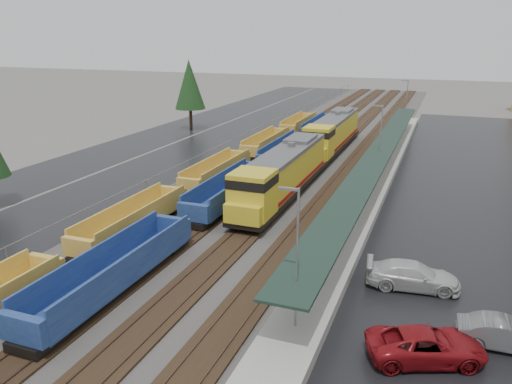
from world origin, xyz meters
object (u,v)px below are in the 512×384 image
locomotive_lead (282,174)px  well_string_blue (184,224)px  locomotive_trail (332,133)px  parked_car_east_c (413,276)px  parked_car_east_e (506,335)px  parked_car_east_b (426,346)px  well_string_yellow (133,221)px

locomotive_lead → well_string_blue: bearing=-109.4°
locomotive_lead → well_string_blue: (-4.00, -11.33, -1.34)m
locomotive_trail → parked_car_east_c: 36.46m
locomotive_trail → parked_car_east_e: 42.64m
parked_car_east_c → parked_car_east_b: bearing=-178.5°
locomotive_lead → parked_car_east_e: locomotive_lead is taller
well_string_yellow → parked_car_east_b: (21.78, -8.19, -0.33)m
well_string_yellow → parked_car_east_e: well_string_yellow is taller
locomotive_trail → well_string_blue: 32.61m
locomotive_lead → parked_car_east_c: size_ratio=3.79×
locomotive_lead → well_string_yellow: (-8.00, -12.06, -1.42)m
parked_car_east_b → parked_car_east_e: bearing=-78.7°
well_string_yellow → parked_car_east_c: size_ratio=18.64×
locomotive_trail → well_string_yellow: locomotive_trail is taller
locomotive_trail → well_string_blue: bearing=-97.1°
locomotive_trail → well_string_yellow: (-8.00, -33.06, -1.42)m
well_string_yellow → parked_car_east_b: bearing=-20.6°
well_string_blue → parked_car_east_b: well_string_blue is taller
well_string_blue → parked_car_east_b: size_ratio=18.09×
parked_car_east_b → well_string_blue: bearing=41.5°
locomotive_trail → well_string_blue: size_ratio=0.21×
locomotive_trail → parked_car_east_b: 43.52m
locomotive_trail → parked_car_east_c: bearing=-69.6°
locomotive_trail → well_string_yellow: bearing=-103.6°
parked_car_east_c → parked_car_east_e: parked_car_east_c is taller
well_string_yellow → well_string_blue: size_ratio=1.03×
parked_car_east_c → well_string_blue: bearing=76.3°
locomotive_lead → well_string_blue: 12.09m
parked_car_east_c → parked_car_east_e: bearing=-142.5°
parked_car_east_c → locomotive_trail: bearing=12.9°
well_string_yellow → locomotive_trail: bearing=76.4°
locomotive_lead → parked_car_east_b: (13.78, -20.25, -1.75)m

